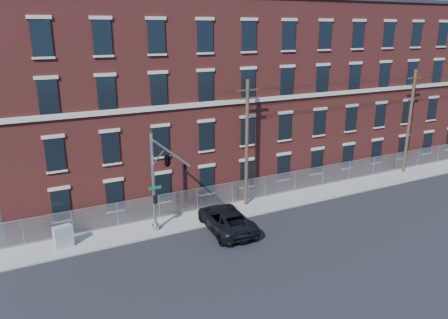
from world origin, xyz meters
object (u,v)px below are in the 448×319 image
object	(u,v)px
traffic_signal_mast	(164,168)
utility_cabinet	(63,237)
pickup_truck	(226,219)
utility_pole_near	(247,142)

from	to	relation	value
traffic_signal_mast	utility_cabinet	size ratio (longest dim) A/B	4.81
pickup_truck	utility_pole_near	bearing A→B (deg)	-133.01
utility_pole_near	utility_cabinet	xyz separation A→B (m)	(-14.11, -0.76, -4.49)
utility_cabinet	traffic_signal_mast	bearing A→B (deg)	-34.02
utility_pole_near	utility_cabinet	world-z (taller)	utility_pole_near
pickup_truck	utility_cabinet	xyz separation A→B (m)	(-10.66, 2.40, 0.03)
traffic_signal_mast	utility_pole_near	distance (m)	8.70
traffic_signal_mast	pickup_truck	world-z (taller)	traffic_signal_mast
traffic_signal_mast	pickup_truck	bearing A→B (deg)	3.16
utility_pole_near	pickup_truck	distance (m)	6.51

